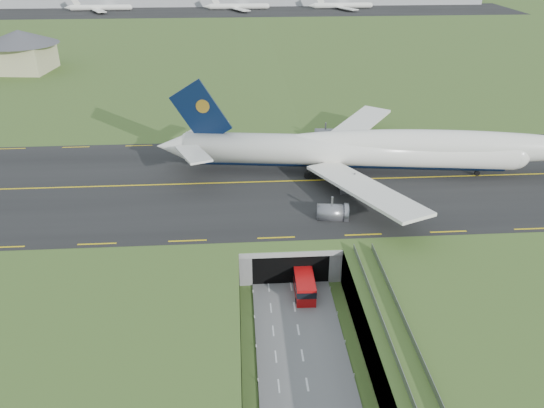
{
  "coord_description": "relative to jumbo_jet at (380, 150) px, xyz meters",
  "views": [
    {
      "loc": [
        -7.46,
        -59.84,
        49.91
      ],
      "look_at": [
        -2.12,
        20.0,
        8.05
      ],
      "focal_mm": 35.0,
      "sensor_mm": 36.0,
      "label": 1
    }
  ],
  "objects": [
    {
      "name": "service_building",
      "position": [
        -99.92,
        92.38,
        2.99
      ],
      "size": [
        27.97,
        27.97,
        13.76
      ],
      "rotation": [
        0.0,
        0.0,
        -0.12
      ],
      "color": "#C3BC8D",
      "rests_on": "ground"
    },
    {
      "name": "taxiway",
      "position": [
        -20.14,
        -2.54,
        -5.07
      ],
      "size": [
        800.0,
        44.0,
        0.18
      ],
      "primitive_type": "cube",
      "color": "black",
      "rests_on": "airfield_deck"
    },
    {
      "name": "shuttle_tram",
      "position": [
        -18.31,
        -30.04,
        -9.42
      ],
      "size": [
        3.16,
        7.85,
        3.17
      ],
      "rotation": [
        0.0,
        0.0,
        -0.02
      ],
      "color": "#B00B0C",
      "rests_on": "ground"
    },
    {
      "name": "tunnel_portal",
      "position": [
        -20.14,
        -18.83,
        -7.82
      ],
      "size": [
        17.0,
        22.3,
        6.0
      ],
      "color": "gray",
      "rests_on": "ground"
    },
    {
      "name": "airfield_deck",
      "position": [
        -20.14,
        -35.54,
        -8.16
      ],
      "size": [
        800.0,
        800.0,
        6.0
      ],
      "primitive_type": "cube",
      "color": "gray",
      "rests_on": "ground"
    },
    {
      "name": "jumbo_jet",
      "position": [
        0.0,
        0.0,
        0.0
      ],
      "size": [
        88.56,
        57.64,
        19.22
      ],
      "rotation": [
        0.0,
        0.0,
        -0.13
      ],
      "color": "white",
      "rests_on": "ground"
    },
    {
      "name": "guideway",
      "position": [
        -9.14,
        -54.65,
        -5.84
      ],
      "size": [
        3.0,
        53.0,
        7.05
      ],
      "color": "#A8A8A3",
      "rests_on": "ground"
    },
    {
      "name": "trench_road",
      "position": [
        -20.14,
        -43.04,
        -11.06
      ],
      "size": [
        12.0,
        75.0,
        0.2
      ],
      "primitive_type": "cube",
      "color": "slate",
      "rests_on": "ground"
    },
    {
      "name": "ground",
      "position": [
        -20.14,
        -35.54,
        -11.16
      ],
      "size": [
        900.0,
        900.0,
        0.0
      ],
      "primitive_type": "plane",
      "color": "#466026",
      "rests_on": "ground"
    }
  ]
}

